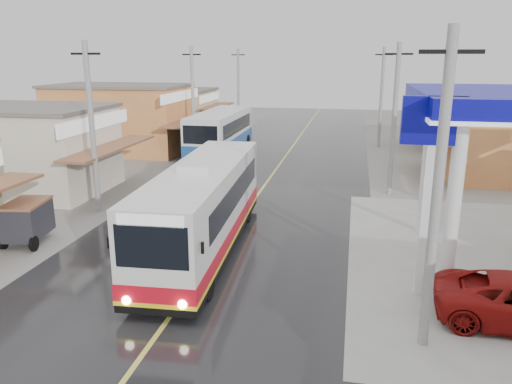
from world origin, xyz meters
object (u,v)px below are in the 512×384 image
Objects in this scene: tricycle_near at (27,219)px; second_bus at (220,132)px; cyclist at (169,199)px; coach_bus at (204,207)px.

second_bus is at bearing 72.01° from tricycle_near.
cyclist is 6.49m from tricycle_near.
tricycle_near is at bearing -98.32° from second_bus.
coach_bus is at bearing -4.19° from tricycle_near.
tricycle_near is (-4.10, -5.02, 0.34)m from cyclist.
cyclist is (1.21, -14.03, -1.14)m from second_bus.
coach_bus is at bearing -39.19° from cyclist.
cyclist is at bearing 122.76° from coach_bus.
coach_bus is 5.13× the size of tricycle_near.
tricycle_near is (-2.89, -19.04, -0.80)m from second_bus.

